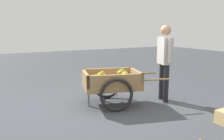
% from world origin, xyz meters
% --- Properties ---
extents(ground_plane, '(24.00, 24.00, 0.00)m').
position_xyz_m(ground_plane, '(0.00, 0.00, 0.00)').
color(ground_plane, '#3D3F44').
extents(fruit_cart, '(1.79, 1.17, 0.72)m').
position_xyz_m(fruit_cart, '(-0.14, -0.30, 0.44)').
color(fruit_cart, '#937047').
rests_on(fruit_cart, ground).
extents(vendor_person, '(0.28, 0.55, 1.61)m').
position_xyz_m(vendor_person, '(-1.25, 0.00, 0.96)').
color(vendor_person, black).
rests_on(vendor_person, ground).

